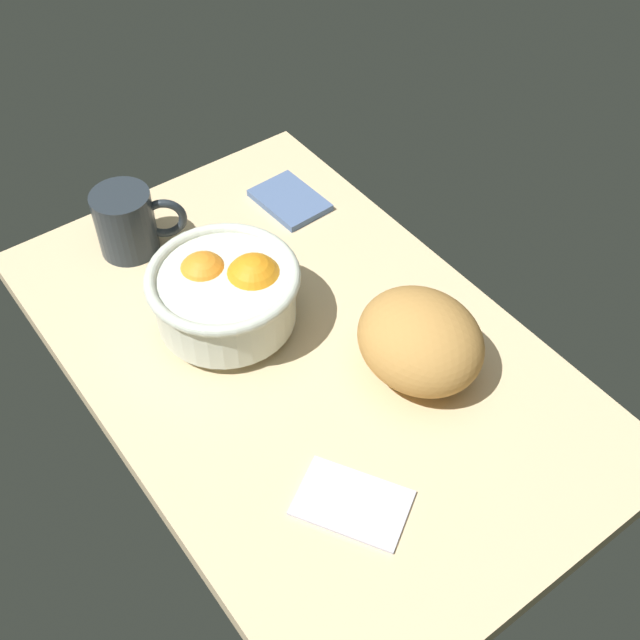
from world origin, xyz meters
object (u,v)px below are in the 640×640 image
fruit_bowl (226,292)px  napkin_spare (290,200)px  napkin_folded (352,502)px  bread_loaf (420,341)px  mug (128,222)px

fruit_bowl → napkin_spare: bearing=-53.1°
fruit_bowl → napkin_folded: fruit_bowl is taller
fruit_bowl → bread_loaf: bread_loaf is taller
napkin_spare → napkin_folded: bearing=152.5°
napkin_folded → mug: (52.43, -0.24, 4.49)cm
fruit_bowl → mug: size_ratio=1.62×
napkin_spare → bread_loaf: bearing=170.8°
bread_loaf → napkin_folded: (-10.39, 18.59, -5.08)cm
napkin_folded → napkin_spare: bearing=-27.5°
bread_loaf → napkin_folded: bread_loaf is taller
fruit_bowl → mug: (21.02, 3.45, -1.01)cm
bread_loaf → napkin_spare: bearing=-9.2°
napkin_folded → mug: 52.62cm
napkin_folded → napkin_spare: 53.06cm
napkin_folded → napkin_spare: napkin_spare is taller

